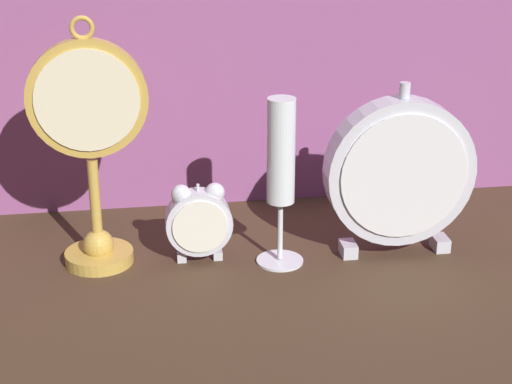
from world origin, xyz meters
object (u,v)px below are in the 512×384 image
object	(u,v)px
champagne_flute	(281,166)
mantel_clock_silver	(400,173)
alarm_clock_twin_bell	(199,219)
pocket_watch_on_stand	(91,148)

from	to	relation	value
champagne_flute	mantel_clock_silver	bearing A→B (deg)	1.84
alarm_clock_twin_bell	mantel_clock_silver	bearing A→B (deg)	-3.07
mantel_clock_silver	champagne_flute	size ratio (longest dim) A/B	1.05
pocket_watch_on_stand	champagne_flute	size ratio (longest dim) A/B	1.45
alarm_clock_twin_bell	mantel_clock_silver	distance (m)	0.27
alarm_clock_twin_bell	champagne_flute	xyz separation A→B (m)	(0.10, -0.02, 0.07)
pocket_watch_on_stand	alarm_clock_twin_bell	size ratio (longest dim) A/B	2.99
pocket_watch_on_stand	alarm_clock_twin_bell	world-z (taller)	pocket_watch_on_stand
pocket_watch_on_stand	alarm_clock_twin_bell	distance (m)	0.17
alarm_clock_twin_bell	mantel_clock_silver	xyz separation A→B (m)	(0.26, -0.01, 0.06)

